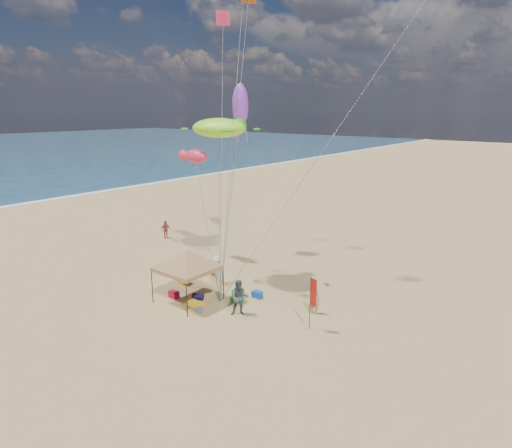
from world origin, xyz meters
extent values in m
plane|color=tan|center=(0.00, 0.00, 0.00)|extent=(280.00, 280.00, 0.00)
cylinder|color=black|center=(-3.35, 0.88, 0.91)|extent=(0.05, 0.05, 1.81)
cylinder|color=black|center=(-0.63, 0.92, 0.91)|extent=(0.05, 0.05, 1.81)
cylinder|color=black|center=(-3.32, -1.84, 0.91)|extent=(0.05, 0.05, 1.81)
cylinder|color=black|center=(-0.59, -1.80, 0.91)|extent=(0.05, 0.05, 1.81)
cube|color=#966D43|center=(-1.97, -0.46, 1.92)|extent=(2.84, 2.84, 0.22)
pyramid|color=#966D43|center=(-1.97, -0.46, 2.94)|extent=(5.50, 5.50, 0.91)
cylinder|color=black|center=(4.92, 0.99, 1.35)|extent=(0.04, 0.04, 2.71)
cube|color=#AB110D|center=(5.11, 0.94, 1.98)|extent=(0.39, 0.12, 1.35)
cube|color=red|center=(-2.94, -0.69, 0.19)|extent=(0.54, 0.38, 0.38)
cube|color=#163EB2|center=(0.70, 2.24, 0.19)|extent=(0.54, 0.38, 0.38)
cylinder|color=#0C0D37|center=(-1.68, -0.04, 0.18)|extent=(0.69, 0.54, 0.36)
cylinder|color=#F5550D|center=(-3.61, 3.36, 0.18)|extent=(0.54, 0.69, 0.36)
cube|color=green|center=(0.21, 1.17, 0.35)|extent=(0.50, 0.50, 0.70)
cube|color=yellow|center=(-4.00, 0.99, 0.35)|extent=(0.50, 0.50, 0.70)
cube|color=slate|center=(-0.51, -1.04, 0.14)|extent=(0.34, 0.30, 0.28)
cube|color=yellow|center=(-1.03, -0.82, 0.20)|extent=(0.90, 0.50, 0.24)
imported|color=tan|center=(4.21, 2.57, 0.80)|extent=(0.61, 0.42, 1.61)
imported|color=#3B4851|center=(1.33, 0.03, 0.94)|extent=(1.16, 1.14, 1.89)
imported|color=silver|center=(-2.51, 2.37, 0.87)|extent=(1.29, 1.05, 1.74)
imported|color=brown|center=(-12.39, 6.58, 0.73)|extent=(0.52, 0.91, 1.46)
ellipsoid|color=#9CFF26|center=(-2.74, 3.03, 9.19)|extent=(3.86, 3.35, 1.12)
ellipsoid|color=#E12947|center=(-6.77, 4.94, 7.17)|extent=(2.03, 1.09, 0.88)
ellipsoid|color=purple|center=(-5.46, 8.03, 10.48)|extent=(1.33, 1.33, 2.94)
cube|color=#E23472|center=(-9.02, 10.26, 16.71)|extent=(1.12, 1.01, 0.96)
camera|label=1|loc=(14.85, -15.35, 10.25)|focal=30.62mm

